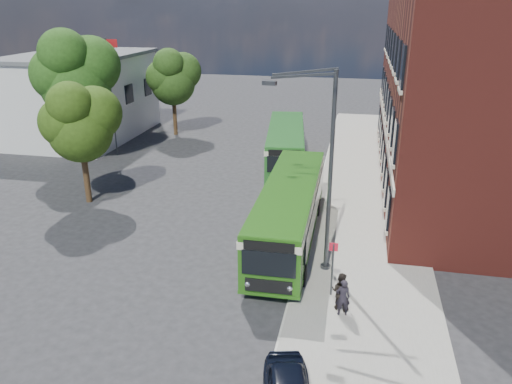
# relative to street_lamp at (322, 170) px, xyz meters

# --- Properties ---
(ground) EXTENTS (120.00, 120.00, 0.00)m
(ground) POSITION_rel_street_lamp_xyz_m (-4.84, 2.00, -4.79)
(ground) COLOR #27272A
(ground) RESTS_ON ground
(pavement) EXTENTS (6.00, 48.00, 0.15)m
(pavement) POSITION_rel_street_lamp_xyz_m (2.16, 10.00, -4.72)
(pavement) COLOR gray
(pavement) RESTS_ON ground
(kerb_line) EXTENTS (0.12, 48.00, 0.01)m
(kerb_line) POSITION_rel_street_lamp_xyz_m (-0.89, 10.00, -4.79)
(kerb_line) COLOR beige
(kerb_line) RESTS_ON ground
(brick_office) EXTENTS (12.10, 26.00, 14.20)m
(brick_office) POSITION_rel_street_lamp_xyz_m (9.16, 14.00, 2.18)
(brick_office) COLOR maroon
(brick_office) RESTS_ON ground
(white_building) EXTENTS (9.40, 13.40, 7.30)m
(white_building) POSITION_rel_street_lamp_xyz_m (-22.84, 20.00, -1.13)
(white_building) COLOR silver
(white_building) RESTS_ON ground
(flagpole) EXTENTS (0.95, 0.10, 9.00)m
(flagpole) POSITION_rel_street_lamp_xyz_m (-17.29, 15.00, 0.15)
(flagpole) COLOR #36383A
(flagpole) RESTS_ON ground
(street_lamp) EXTENTS (2.96, 2.38, 9.00)m
(street_lamp) POSITION_rel_street_lamp_xyz_m (0.00, 0.00, 0.00)
(street_lamp) COLOR #36383A
(street_lamp) RESTS_ON ground
(bus_stop_sign) EXTENTS (0.35, 0.08, 2.52)m
(bus_stop_sign) POSITION_rel_street_lamp_xyz_m (0.76, -2.20, -3.28)
(bus_stop_sign) COLOR #36383A
(bus_stop_sign) RESTS_ON ground
(bus_front) EXTENTS (2.76, 12.47, 3.02)m
(bus_front) POSITION_rel_street_lamp_xyz_m (-1.72, 2.77, -2.96)
(bus_front) COLOR #255C14
(bus_front) RESTS_ON ground
(bus_rear) EXTENTS (3.98, 11.31, 3.02)m
(bus_rear) POSITION_rel_street_lamp_xyz_m (-3.72, 14.72, -2.96)
(bus_rear) COLOR #256423
(bus_rear) RESTS_ON ground
(pedestrian_a) EXTENTS (0.63, 0.48, 1.53)m
(pedestrian_a) POSITION_rel_street_lamp_xyz_m (1.27, -3.53, -3.87)
(pedestrian_a) COLOR black
(pedestrian_a) RESTS_ON pavement
(pedestrian_b) EXTENTS (0.91, 0.81, 1.57)m
(pedestrian_b) POSITION_rel_street_lamp_xyz_m (1.16, -3.13, -3.85)
(pedestrian_b) COLOR black
(pedestrian_b) RESTS_ON pavement
(tree_left) EXTENTS (4.39, 4.17, 7.41)m
(tree_left) POSITION_rel_street_lamp_xyz_m (-14.42, 5.44, 0.23)
(tree_left) COLOR #352213
(tree_left) RESTS_ON ground
(tree_mid) EXTENTS (5.84, 5.56, 9.87)m
(tree_mid) POSITION_rel_street_lamp_xyz_m (-18.68, 12.48, 1.91)
(tree_mid) COLOR #352213
(tree_mid) RESTS_ON ground
(tree_right) EXTENTS (4.61, 4.39, 7.79)m
(tree_right) POSITION_rel_street_lamp_xyz_m (-15.04, 22.22, 0.49)
(tree_right) COLOR #352213
(tree_right) RESTS_ON ground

